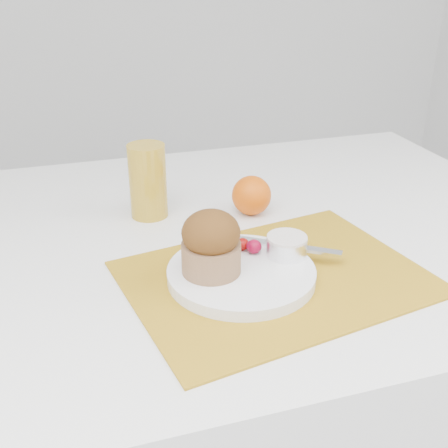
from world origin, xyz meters
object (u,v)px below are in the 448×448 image
object	(u,v)px
table	(206,408)
muffin	(211,243)
juice_glass	(148,181)
plate	(241,274)
orange	(251,195)

from	to	relation	value
table	muffin	xyz separation A→B (m)	(-0.03, -0.15, 0.44)
table	juice_glass	distance (m)	0.45
plate	orange	size ratio (longest dim) A/B	3.01
orange	juice_glass	bearing A→B (deg)	165.21
plate	muffin	distance (m)	0.07
muffin	table	bearing A→B (deg)	79.05
orange	muffin	distance (m)	0.24
plate	muffin	bearing A→B (deg)	172.26
plate	orange	xyz separation A→B (m)	(0.09, 0.20, 0.02)
orange	plate	bearing A→B (deg)	-113.23
orange	muffin	xyz separation A→B (m)	(-0.13, -0.20, 0.03)
orange	muffin	size ratio (longest dim) A/B	0.70
juice_glass	orange	bearing A→B (deg)	-14.79
plate	juice_glass	size ratio (longest dim) A/B	1.62
muffin	plate	bearing A→B (deg)	-7.74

